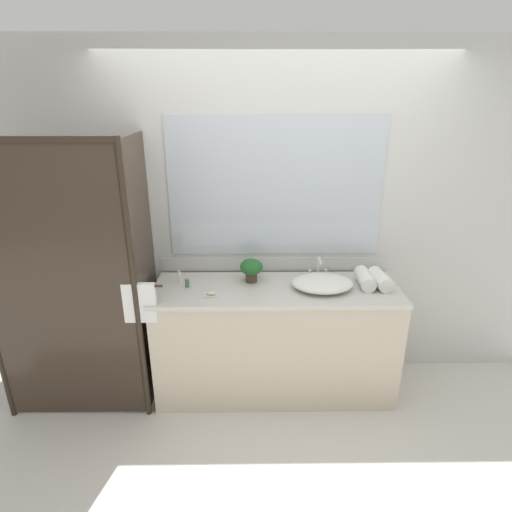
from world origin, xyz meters
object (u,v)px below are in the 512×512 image
at_px(sink_basin, 322,283).
at_px(amenity_bottle_shampoo, 179,277).
at_px(potted_plant, 251,268).
at_px(amenity_bottle_lotion, 187,282).
at_px(rolled_towel_middle, 365,279).
at_px(faucet, 318,270).
at_px(soap_dish, 211,294).
at_px(rolled_towel_near_edge, 380,279).

xyz_separation_m(sink_basin, amenity_bottle_shampoo, (-1.05, 0.10, 0.01)).
distance_m(potted_plant, amenity_bottle_shampoo, 0.54).
bearing_deg(amenity_bottle_lotion, rolled_towel_middle, 0.27).
bearing_deg(potted_plant, faucet, 8.07).
xyz_separation_m(amenity_bottle_shampoo, rolled_towel_middle, (1.37, -0.06, 0.00)).
bearing_deg(sink_basin, soap_dish, -171.73).
relative_size(sink_basin, amenity_bottle_shampoo, 4.27).
relative_size(soap_dish, rolled_towel_middle, 0.39).
bearing_deg(amenity_bottle_shampoo, amenity_bottle_lotion, -43.75).
relative_size(potted_plant, rolled_towel_middle, 0.69).
height_order(potted_plant, rolled_towel_middle, potted_plant).
xyz_separation_m(rolled_towel_near_edge, rolled_towel_middle, (-0.11, 0.01, -0.00)).
bearing_deg(soap_dish, faucet, 21.62).
bearing_deg(rolled_towel_near_edge, rolled_towel_middle, 172.52).
xyz_separation_m(faucet, amenity_bottle_lotion, (-0.98, -0.16, -0.02)).
bearing_deg(rolled_towel_near_edge, amenity_bottle_shampoo, 177.18).
relative_size(faucet, rolled_towel_middle, 0.66).
relative_size(sink_basin, soap_dish, 4.45).
distance_m(faucet, rolled_towel_middle, 0.36).
bearing_deg(amenity_bottle_lotion, faucet, 9.27).
height_order(amenity_bottle_lotion, rolled_towel_middle, rolled_towel_middle).
bearing_deg(rolled_towel_near_edge, soap_dish, -173.21).
distance_m(potted_plant, soap_dish, 0.38).
bearing_deg(faucet, rolled_towel_near_edge, -21.38).
bearing_deg(amenity_bottle_lotion, sink_basin, -2.26).
height_order(soap_dish, amenity_bottle_shampoo, amenity_bottle_shampoo).
xyz_separation_m(soap_dish, rolled_towel_near_edge, (1.22, 0.15, 0.04)).
bearing_deg(soap_dish, sink_basin, 8.27).
xyz_separation_m(faucet, potted_plant, (-0.51, -0.07, 0.05)).
xyz_separation_m(potted_plant, amenity_bottle_shampoo, (-0.54, -0.02, -0.06)).
xyz_separation_m(potted_plant, rolled_towel_middle, (0.83, -0.08, -0.05)).
relative_size(soap_dish, amenity_bottle_lotion, 1.33).
bearing_deg(faucet, potted_plant, -171.93).
bearing_deg(faucet, rolled_towel_middle, -25.67).
relative_size(rolled_towel_near_edge, rolled_towel_middle, 0.95).
bearing_deg(rolled_towel_middle, rolled_towel_near_edge, -7.48).
height_order(faucet, potted_plant, potted_plant).
xyz_separation_m(sink_basin, amenity_bottle_lotion, (-0.98, 0.04, -0.01)).
bearing_deg(soap_dish, potted_plant, 40.74).
relative_size(sink_basin, potted_plant, 2.49).
xyz_separation_m(sink_basin, faucet, (0.00, 0.20, 0.01)).
height_order(sink_basin, rolled_towel_middle, rolled_towel_middle).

